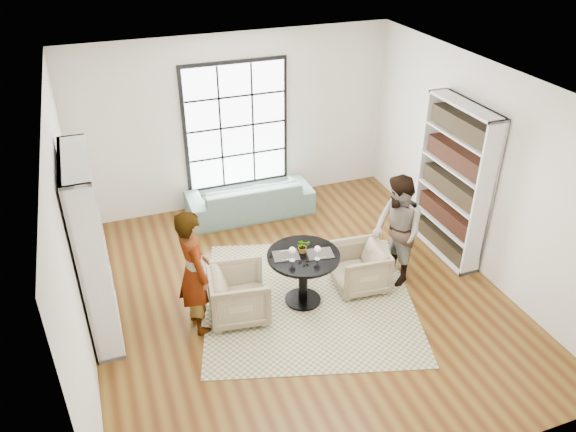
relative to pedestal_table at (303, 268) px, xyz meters
name	(u,v)px	position (x,y,z in m)	size (l,w,h in m)	color
ground	(298,296)	(-0.02, 0.11, -0.56)	(6.00, 6.00, 0.00)	brown
room_shell	(285,200)	(-0.02, 0.66, 0.70)	(6.00, 6.01, 6.00)	silver
rug	(309,299)	(0.09, 0.00, -0.55)	(2.82, 2.82, 0.01)	tan
pedestal_table	(303,268)	(0.00, 0.00, 0.00)	(0.97, 0.97, 0.77)	black
sofa	(250,198)	(0.02, 2.56, -0.25)	(2.14, 0.84, 0.63)	gray
armchair_left	(239,294)	(-0.90, 0.01, -0.21)	(0.75, 0.77, 0.70)	#C1BD8A
armchair_right	(359,268)	(0.87, 0.03, -0.23)	(0.70, 0.72, 0.65)	tan
person_left	(194,272)	(-1.45, 0.01, 0.29)	(0.62, 0.41, 1.71)	gray
person_right	(397,231)	(1.42, 0.03, 0.26)	(0.80, 0.62, 1.64)	gray
placemat_left	(286,255)	(-0.23, 0.06, 0.22)	(0.34, 0.26, 0.01)	#292623
placemat_right	(320,254)	(0.21, -0.06, 0.22)	(0.34, 0.26, 0.01)	#292623
cutlery_left	(286,255)	(-0.23, 0.06, 0.22)	(0.14, 0.22, 0.01)	silver
cutlery_right	(320,253)	(0.21, -0.06, 0.22)	(0.14, 0.22, 0.01)	silver
wine_glass_left	(292,251)	(-0.19, -0.07, 0.36)	(0.09, 0.09, 0.21)	silver
wine_glass_right	(318,250)	(0.13, -0.15, 0.36)	(0.09, 0.09, 0.20)	silver
flower_centerpiece	(303,246)	(0.01, 0.06, 0.31)	(0.18, 0.15, 0.20)	gray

